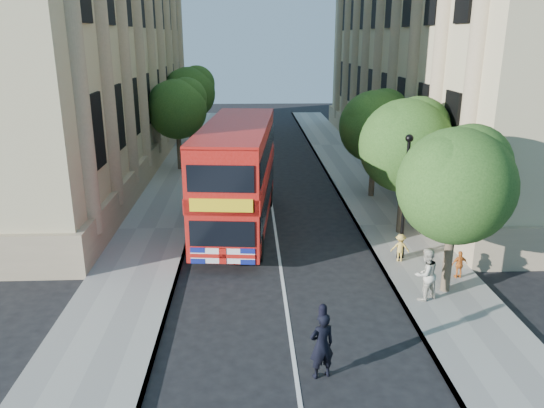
{
  "coord_description": "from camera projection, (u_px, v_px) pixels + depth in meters",
  "views": [
    {
      "loc": [
        -1.21,
        -14.03,
        8.88
      ],
      "look_at": [
        -0.29,
        6.71,
        2.3
      ],
      "focal_mm": 35.0,
      "sensor_mm": 36.0,
      "label": 1
    }
  ],
  "objects": [
    {
      "name": "ground",
      "position": [
        291.0,
        343.0,
        16.1
      ],
      "size": [
        120.0,
        120.0,
        0.0
      ],
      "primitive_type": "plane",
      "color": "black",
      "rests_on": "ground"
    },
    {
      "name": "child_b",
      "position": [
        400.0,
        248.0,
        21.51
      ],
      "size": [
        0.81,
        0.56,
        1.15
      ],
      "primitive_type": "imported",
      "rotation": [
        0.0,
        0.0,
        2.94
      ],
      "color": "gold",
      "rests_on": "pavement_right"
    },
    {
      "name": "building_right",
      "position": [
        463.0,
        35.0,
        36.81
      ],
      "size": [
        12.0,
        38.0,
        18.0
      ],
      "primitive_type": "cube",
      "color": "tan",
      "rests_on": "ground"
    },
    {
      "name": "double_decker_bus",
      "position": [
        238.0,
        173.0,
        24.85
      ],
      "size": [
        3.84,
        11.01,
        4.99
      ],
      "rotation": [
        0.0,
        0.0,
        -0.1
      ],
      "color": "#AB110B",
      "rests_on": "ground"
    },
    {
      "name": "police_constable",
      "position": [
        322.0,
        345.0,
        14.21
      ],
      "size": [
        0.82,
        0.66,
        1.94
      ],
      "primitive_type": "imported",
      "rotation": [
        0.0,
        0.0,
        3.46
      ],
      "color": "black",
      "rests_on": "ground"
    },
    {
      "name": "tree_left_back",
      "position": [
        190.0,
        90.0,
        43.02
      ],
      "size": [
        4.2,
        4.2,
        6.65
      ],
      "color": "#473828",
      "rests_on": "ground"
    },
    {
      "name": "child_a",
      "position": [
        460.0,
        264.0,
        20.01
      ],
      "size": [
        0.65,
        0.32,
        1.07
      ],
      "primitive_type": "imported",
      "rotation": [
        0.0,
        0.0,
        3.23
      ],
      "color": "orange",
      "rests_on": "pavement_right"
    },
    {
      "name": "pavement_right",
      "position": [
        393.0,
        226.0,
        25.84
      ],
      "size": [
        3.5,
        80.0,
        0.12
      ],
      "primitive_type": "cube",
      "color": "gray",
      "rests_on": "ground"
    },
    {
      "name": "pavement_left",
      "position": [
        155.0,
        229.0,
        25.36
      ],
      "size": [
        3.5,
        80.0,
        0.12
      ],
      "primitive_type": "cube",
      "color": "gray",
      "rests_on": "ground"
    },
    {
      "name": "woman_pedestrian",
      "position": [
        426.0,
        274.0,
        18.25
      ],
      "size": [
        1.13,
        1.03,
        1.88
      ],
      "primitive_type": "imported",
      "rotation": [
        0.0,
        0.0,
        3.58
      ],
      "color": "beige",
      "rests_on": "pavement_right"
    },
    {
      "name": "building_left",
      "position": [
        60.0,
        34.0,
        35.65
      ],
      "size": [
        12.0,
        38.0,
        18.0
      ],
      "primitive_type": "cube",
      "color": "tan",
      "rests_on": "ground"
    },
    {
      "name": "tree_right_far",
      "position": [
        376.0,
        123.0,
        29.35
      ],
      "size": [
        4.0,
        4.0,
        6.15
      ],
      "color": "#473828",
      "rests_on": "ground"
    },
    {
      "name": "box_van",
      "position": [
        239.0,
        180.0,
        29.05
      ],
      "size": [
        2.08,
        4.88,
        2.77
      ],
      "rotation": [
        0.0,
        0.0,
        -0.02
      ],
      "color": "black",
      "rests_on": "ground"
    },
    {
      "name": "lamp_post",
      "position": [
        404.0,
        203.0,
        21.26
      ],
      "size": [
        0.32,
        0.32,
        5.16
      ],
      "color": "black",
      "rests_on": "pavement_right"
    },
    {
      "name": "tree_right_mid",
      "position": [
        407.0,
        141.0,
        23.6
      ],
      "size": [
        4.2,
        4.2,
        6.37
      ],
      "color": "#473828",
      "rests_on": "ground"
    },
    {
      "name": "tree_left_far",
      "position": [
        178.0,
        106.0,
        35.48
      ],
      "size": [
        4.0,
        4.0,
        6.3
      ],
      "color": "#473828",
      "rests_on": "ground"
    },
    {
      "name": "tree_right_near",
      "position": [
        457.0,
        180.0,
        17.95
      ],
      "size": [
        4.0,
        4.0,
        6.08
      ],
      "color": "#473828",
      "rests_on": "ground"
    }
  ]
}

